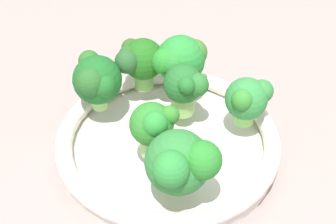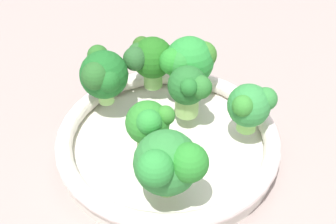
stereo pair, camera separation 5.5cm
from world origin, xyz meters
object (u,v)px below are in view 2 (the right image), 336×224
object	(u,v)px
broccoli_floret_2	(103,75)
broccoli_floret_1	(188,61)
broccoli_floret_6	(149,58)
bowl	(168,143)
broccoli_floret_3	(169,164)
broccoli_floret_4	(189,89)
broccoli_floret_0	(149,124)
broccoli_floret_5	(250,106)

from	to	relation	value
broccoli_floret_2	broccoli_floret_1	bearing A→B (deg)	174.20
broccoli_floret_6	bowl	bearing A→B (deg)	86.03
broccoli_floret_1	broccoli_floret_3	xyz separation A→B (cm)	(7.38, 14.73, -0.36)
broccoli_floret_2	broccoli_floret_3	world-z (taller)	broccoli_floret_3
broccoli_floret_4	broccoli_floret_6	size ratio (longest dim) A/B	0.95
broccoli_floret_3	broccoli_floret_4	xyz separation A→B (cm)	(-5.96, -10.49, -0.29)
broccoli_floret_0	broccoli_floret_2	bearing A→B (deg)	-75.83
broccoli_floret_2	broccoli_floret_5	distance (cm)	17.15
broccoli_floret_0	bowl	bearing A→B (deg)	-139.81
broccoli_floret_2	broccoli_floret_4	distance (cm)	10.15
broccoli_floret_0	broccoli_floret_1	xyz separation A→B (cm)	(-7.60, -8.84, 0.34)
broccoli_floret_0	broccoli_floret_2	xyz separation A→B (cm)	(2.49, -9.86, 0.04)
broccoli_floret_0	broccoli_floret_6	bearing A→B (deg)	-107.27
bowl	broccoli_floret_4	bearing A→B (deg)	-146.90
broccoli_floret_5	broccoli_floret_6	xyz separation A→B (cm)	(8.06, -11.28, 0.71)
broccoli_floret_1	bowl	bearing A→B (deg)	53.71
broccoli_floret_5	broccoli_floret_1	bearing A→B (deg)	-65.38
bowl	broccoli_floret_6	distance (cm)	10.70
broccoli_floret_0	broccoli_floret_1	distance (cm)	11.66
broccoli_floret_1	broccoli_floret_4	size ratio (longest dim) A/B	1.15
bowl	broccoli_floret_6	bearing A→B (deg)	-93.97
broccoli_floret_2	broccoli_floret_3	distance (cm)	15.99
bowl	broccoli_floret_0	distance (cm)	6.98
bowl	broccoli_floret_1	world-z (taller)	broccoli_floret_1
broccoli_floret_1	broccoli_floret_6	xyz separation A→B (cm)	(4.06, -2.55, -0.31)
bowl	broccoli_floret_1	distance (cm)	10.04
bowl	broccoli_floret_3	distance (cm)	10.54
broccoli_floret_1	broccoli_floret_2	bearing A→B (deg)	-5.80
broccoli_floret_1	broccoli_floret_5	xyz separation A→B (cm)	(-4.00, 8.73, -1.02)
broccoli_floret_5	broccoli_floret_6	distance (cm)	13.88
broccoli_floret_6	broccoli_floret_1	bearing A→B (deg)	147.84
bowl	broccoli_floret_5	distance (cm)	10.37
broccoli_floret_3	broccoli_floret_4	bearing A→B (deg)	-119.60
broccoli_floret_6	broccoli_floret_5	bearing A→B (deg)	125.54
broccoli_floret_0	broccoli_floret_2	size ratio (longest dim) A/B	0.98
broccoli_floret_2	broccoli_floret_3	xyz separation A→B (cm)	(-2.71, 15.76, -0.06)
broccoli_floret_1	broccoli_floret_5	size ratio (longest dim) A/B	1.25
bowl	broccoli_floret_1	bearing A→B (deg)	-126.29
broccoli_floret_4	broccoli_floret_5	xyz separation A→B (cm)	(-5.42, 4.48, -0.37)
broccoli_floret_5	broccoli_floret_6	bearing A→B (deg)	-54.46
broccoli_floret_3	broccoli_floret_5	distance (cm)	12.88
broccoli_floret_4	broccoli_floret_5	bearing A→B (deg)	140.40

